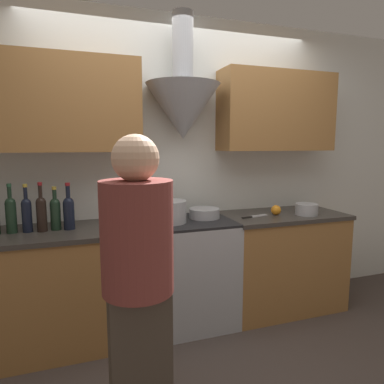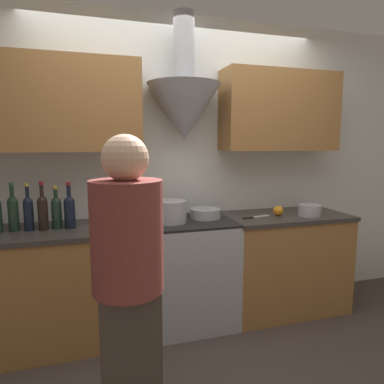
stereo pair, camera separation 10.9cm
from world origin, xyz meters
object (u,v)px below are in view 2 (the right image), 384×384
(wine_bottle_4, at_px, (43,211))
(stove_range, at_px, (189,271))
(orange_fruit, at_px, (278,211))
(wine_bottle_3, at_px, (28,212))
(stock_pot, at_px, (170,211))
(person_foreground_left, at_px, (128,285))
(wine_bottle_5, at_px, (57,211))
(wine_bottle_2, at_px, (13,212))
(mixing_bowl, at_px, (205,213))
(wine_bottle_6, at_px, (70,210))
(saucepan, at_px, (310,210))

(wine_bottle_4, bearing_deg, stove_range, -0.05)
(orange_fruit, bearing_deg, wine_bottle_3, 178.36)
(wine_bottle_4, relative_size, stock_pot, 1.33)
(person_foreground_left, bearing_deg, stove_range, 61.42)
(wine_bottle_5, bearing_deg, orange_fruit, -2.12)
(wine_bottle_2, relative_size, mixing_bowl, 1.36)
(wine_bottle_5, height_order, wine_bottle_6, wine_bottle_6)
(stove_range, relative_size, wine_bottle_4, 2.49)
(stock_pot, bearing_deg, wine_bottle_2, 177.53)
(orange_fruit, bearing_deg, wine_bottle_5, 177.88)
(mixing_bowl, bearing_deg, orange_fruit, -8.12)
(wine_bottle_3, bearing_deg, wine_bottle_6, -2.09)
(wine_bottle_4, distance_m, mixing_bowl, 1.27)
(wine_bottle_2, xyz_separation_m, person_foreground_left, (0.69, -1.14, -0.17))
(wine_bottle_6, bearing_deg, wine_bottle_4, -179.26)
(wine_bottle_3, bearing_deg, person_foreground_left, -62.40)
(wine_bottle_6, bearing_deg, saucepan, -3.75)
(stove_range, height_order, stock_pot, stock_pot)
(stock_pot, relative_size, saucepan, 1.36)
(wine_bottle_6, relative_size, orange_fruit, 3.93)
(stove_range, distance_m, wine_bottle_3, 1.33)
(stock_pot, bearing_deg, wine_bottle_5, 176.60)
(stove_range, relative_size, person_foreground_left, 0.57)
(stove_range, height_order, mixing_bowl, mixing_bowl)
(wine_bottle_6, bearing_deg, orange_fruit, -1.56)
(wine_bottle_4, bearing_deg, person_foreground_left, -66.18)
(stove_range, xyz_separation_m, wine_bottle_5, (-1.01, 0.02, 0.57))
(stock_pot, bearing_deg, saucepan, -4.64)
(wine_bottle_5, bearing_deg, mixing_bowl, 1.19)
(stove_range, xyz_separation_m, wine_bottle_4, (-1.10, 0.00, 0.58))
(wine_bottle_4, bearing_deg, wine_bottle_3, 172.59)
(wine_bottle_2, distance_m, mixing_bowl, 1.47)
(wine_bottle_3, relative_size, wine_bottle_5, 1.08)
(stove_range, bearing_deg, mixing_bowl, 16.51)
(stove_range, height_order, wine_bottle_5, wine_bottle_5)
(wine_bottle_4, distance_m, wine_bottle_5, 0.09)
(orange_fruit, relative_size, saucepan, 0.45)
(wine_bottle_2, xyz_separation_m, mixing_bowl, (1.47, 0.03, -0.10))
(wine_bottle_2, relative_size, saucepan, 1.79)
(wine_bottle_6, xyz_separation_m, orange_fruit, (1.73, -0.05, -0.09))
(wine_bottle_2, distance_m, wine_bottle_5, 0.29)
(wine_bottle_6, bearing_deg, stove_range, -0.21)
(stove_range, height_order, person_foreground_left, person_foreground_left)
(wine_bottle_3, distance_m, stock_pot, 1.04)
(stove_range, xyz_separation_m, person_foreground_left, (-0.61, -1.12, 0.41))
(mixing_bowl, bearing_deg, stove_range, -163.49)
(person_foreground_left, bearing_deg, wine_bottle_2, 121.30)
(wine_bottle_4, relative_size, mixing_bowl, 1.37)
(wine_bottle_2, relative_size, stock_pot, 1.32)
(wine_bottle_4, bearing_deg, wine_bottle_5, 13.99)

